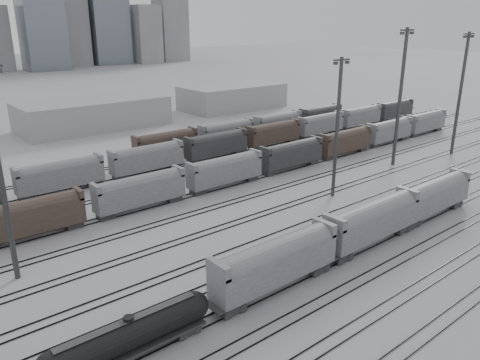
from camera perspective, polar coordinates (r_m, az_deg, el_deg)
ground at (r=59.11m, az=11.33°, el=-10.45°), size 900.00×900.00×0.00m
tracks at (r=70.06m, az=0.26°, el=-5.17°), size 220.00×71.50×0.16m
tank_car_b at (r=44.33m, az=-13.26°, el=-17.93°), size 16.39×2.73×4.05m
hopper_car_a at (r=52.13m, az=4.39°, el=-9.75°), size 16.49×3.28×5.90m
hopper_car_b at (r=64.46m, az=15.85°, el=-4.64°), size 16.63×3.30×5.95m
hopper_car_c at (r=77.27m, az=22.60°, el=-1.63°), size 15.80×3.14×5.65m
light_mast_b at (r=56.91m, az=-27.25°, el=0.92°), size 3.95×0.63×24.66m
light_mast_c at (r=78.91m, az=11.77°, el=6.55°), size 3.73×0.60×23.30m
light_mast_d at (r=100.45m, az=18.95°, el=9.80°), size 4.41×0.71×27.54m
light_mast_e at (r=114.10m, az=25.29°, el=9.75°), size 4.26×0.68×26.65m
bg_string_near at (r=84.38m, az=-1.84°, el=1.00°), size 151.00×3.00×5.60m
bg_string_mid at (r=102.45m, az=-2.88°, el=4.18°), size 151.00×3.00×5.60m
bg_string_far at (r=119.19m, az=1.60°, el=6.27°), size 66.00×3.00×5.60m
warehouse_mid at (r=138.81m, az=-17.41°, el=7.71°), size 40.00×18.00×8.00m
warehouse_right at (r=163.89m, az=-0.89°, el=10.12°), size 35.00×18.00×8.00m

